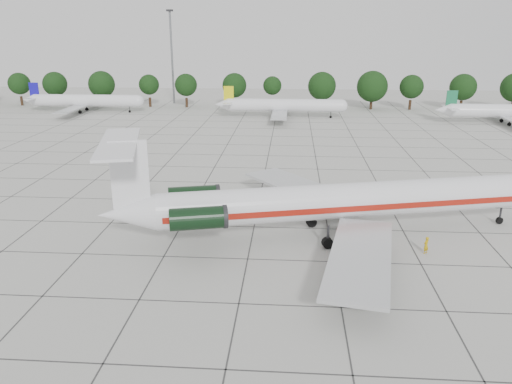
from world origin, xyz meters
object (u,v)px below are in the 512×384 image
main_airliner (327,201)px  floodlight_mast (172,52)px  ground_crew (426,245)px  bg_airliner_c (283,105)px  bg_airliner_b (85,101)px  bg_airliner_d (511,111)px

main_airliner → floodlight_mast: (-37.59, 94.05, 10.42)m
ground_crew → bg_airliner_c: bg_airliner_c is taller
bg_airliner_c → floodlight_mast: (-31.82, 21.77, 11.37)m
main_airliner → bg_airliner_c: (-5.77, 72.28, -0.95)m
main_airliner → bg_airliner_c: 72.52m
main_airliner → bg_airliner_c: size_ratio=1.63×
main_airliner → ground_crew: bearing=-34.5°
floodlight_mast → ground_crew: bearing=-64.3°
ground_crew → bg_airliner_b: (-65.99, 80.35, 2.06)m
main_airliner → bg_airliner_d: 80.95m
main_airliner → floodlight_mast: 101.82m
main_airliner → ground_crew: (9.37, -3.46, -3.00)m
ground_crew → floodlight_mast: (-46.97, 97.51, 13.43)m
ground_crew → main_airliner: bearing=-62.2°
bg_airliner_d → main_airliner: bearing=-124.0°
bg_airliner_d → floodlight_mast: floodlight_mast is taller
ground_crew → bg_airliner_d: 79.20m
ground_crew → bg_airliner_d: bearing=-158.9°
ground_crew → floodlight_mast: bearing=-106.2°
bg_airliner_c → bg_airliner_d: bearing=-5.8°
bg_airliner_b → bg_airliner_c: (50.85, -4.60, 0.00)m
ground_crew → bg_airliner_d: (35.84, 70.60, 2.06)m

